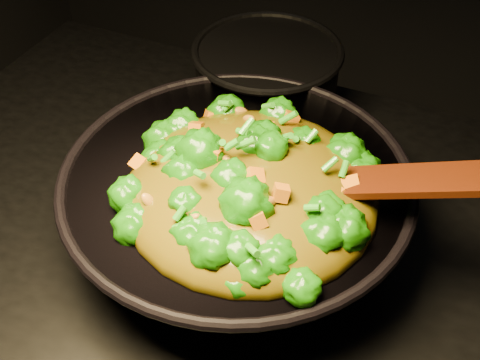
% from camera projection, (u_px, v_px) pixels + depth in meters
% --- Properties ---
extents(wok, '(0.53, 0.53, 0.12)m').
position_uv_depth(wok, '(237.00, 210.00, 0.77)').
color(wok, black).
rests_on(wok, stovetop).
extents(stir_fry, '(0.35, 0.35, 0.10)m').
position_uv_depth(stir_fry, '(251.00, 164.00, 0.67)').
color(stir_fry, '#1C7008').
rests_on(stir_fry, wok).
extents(spatula, '(0.31, 0.06, 0.13)m').
position_uv_depth(spatula, '(395.00, 181.00, 0.64)').
color(spatula, '#341605').
rests_on(spatula, wok).
extents(back_pot, '(0.26, 0.26, 0.13)m').
position_uv_depth(back_pot, '(266.00, 82.00, 0.97)').
color(back_pot, black).
rests_on(back_pot, stovetop).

